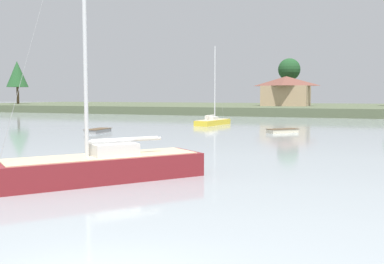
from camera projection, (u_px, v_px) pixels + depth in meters
far_shore_bank at (347, 109)px, 101.53m from camera, size 197.54×54.90×1.62m
dinghy_cream at (282, 131)px, 46.39m from camera, size 3.22×3.34×0.58m
sailboat_maroon at (104, 174)px, 20.35m from camera, size 7.75×8.88×14.64m
dinghy_grey at (98, 131)px, 46.32m from camera, size 1.72×3.57×0.59m
sailboat_yellow at (213, 123)px, 58.83m from camera, size 2.78×7.23×10.77m
shore_tree_right_mid at (17, 74)px, 120.58m from camera, size 5.70×5.70×11.52m
shore_tree_far_right at (289, 70)px, 106.22m from camera, size 5.26×5.26×11.07m
cottage_eastern at (286, 91)px, 97.58m from camera, size 10.42×8.52×6.44m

